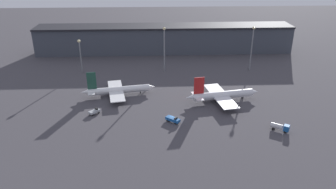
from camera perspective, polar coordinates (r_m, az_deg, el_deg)
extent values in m
plane|color=#423F44|center=(145.91, 0.95, -4.38)|extent=(600.00, 600.00, 0.00)
cube|color=#3D424C|center=(239.17, -0.59, 9.54)|extent=(180.98, 18.42, 18.11)
cube|color=black|center=(236.89, -0.60, 11.80)|extent=(180.98, 20.42, 1.20)
cylinder|color=white|center=(170.01, -8.52, 0.84)|extent=(31.68, 8.54, 3.26)
cylinder|color=#ADB2B7|center=(170.24, -8.51, 0.66)|extent=(30.04, 7.79, 2.77)
cone|color=white|center=(171.67, -2.94, 1.33)|extent=(4.37, 3.71, 3.09)
cone|color=white|center=(169.91, -14.21, 0.41)|extent=(5.28, 3.55, 2.77)
cube|color=#1E4738|center=(167.57, -13.17, 2.34)|extent=(4.56, 1.16, 8.87)
cube|color=white|center=(169.69, -13.20, 0.58)|extent=(4.89, 10.39, 0.24)
cube|color=white|center=(170.10, -9.04, 0.67)|extent=(11.74, 28.53, 0.36)
cylinder|color=gray|center=(177.73, -8.89, 1.34)|extent=(3.83, 2.37, 1.79)
cylinder|color=gray|center=(163.53, -8.49, -0.74)|extent=(3.83, 2.37, 1.79)
cylinder|color=black|center=(171.86, -4.80, 0.44)|extent=(0.50, 0.50, 1.47)
cylinder|color=black|center=(172.08, -9.03, 0.24)|extent=(0.50, 0.50, 1.47)
cylinder|color=black|center=(169.70, -8.97, -0.11)|extent=(0.50, 0.50, 1.47)
cylinder|color=silver|center=(163.98, 9.61, -0.02)|extent=(30.62, 8.68, 3.59)
cylinder|color=silver|center=(164.24, 9.60, -0.22)|extent=(29.02, 7.89, 3.05)
cone|color=silver|center=(170.46, 14.72, 0.46)|extent=(4.83, 4.09, 3.41)
cone|color=silver|center=(158.75, 4.08, -0.46)|extent=(5.83, 3.92, 3.05)
cube|color=red|center=(157.47, 5.43, 1.56)|extent=(5.03, 1.24, 8.42)
cube|color=silver|center=(159.48, 5.14, -0.27)|extent=(5.37, 11.26, 0.24)
cube|color=silver|center=(163.63, 9.11, -0.21)|extent=(12.86, 30.94, 0.36)
cylinder|color=gray|center=(171.58, 8.37, 0.58)|extent=(4.23, 2.61, 1.98)
cylinder|color=gray|center=(157.47, 10.47, -1.83)|extent=(4.23, 2.61, 1.98)
cylinder|color=black|center=(169.12, 12.91, -0.51)|extent=(0.50, 0.50, 1.62)
cylinder|color=black|center=(165.73, 8.88, -0.69)|extent=(0.50, 0.50, 1.62)
cylinder|color=black|center=(163.32, 9.23, -1.11)|extent=(0.50, 0.50, 1.62)
cube|color=#9EA3A8|center=(153.90, -12.71, -2.90)|extent=(5.33, 5.38, 1.00)
cube|color=black|center=(154.16, -12.36, -2.44)|extent=(1.67, 1.66, 0.80)
cylinder|color=black|center=(155.74, -12.39, -2.84)|extent=(1.05, 1.06, 0.90)
cylinder|color=black|center=(154.44, -12.00, -3.05)|extent=(1.05, 1.06, 0.90)
cylinder|color=black|center=(154.08, -13.38, -3.26)|extent=(1.05, 1.06, 0.90)
cylinder|color=black|center=(152.77, -12.99, -3.47)|extent=(1.05, 1.06, 0.90)
cube|color=#195199|center=(143.96, 19.94, -5.52)|extent=(3.07, 3.13, 2.48)
cylinder|color=#B7B7BC|center=(144.60, 18.40, -5.23)|extent=(5.10, 4.37, 2.11)
cylinder|color=black|center=(145.48, 19.81, -5.86)|extent=(1.07, 0.99, 0.90)
cylinder|color=black|center=(143.96, 19.66, -6.17)|extent=(1.07, 0.99, 0.90)
cylinder|color=black|center=(146.18, 17.96, -5.43)|extent=(1.07, 0.99, 0.90)
cylinder|color=black|center=(144.66, 17.79, -5.73)|extent=(1.07, 0.99, 0.90)
cube|color=#195199|center=(143.33, 0.84, -4.33)|extent=(6.58, 6.21, 1.27)
cube|color=black|center=(141.95, 1.37, -4.16)|extent=(1.68, 1.77, 0.80)
cylinder|color=black|center=(143.30, 1.73, -4.75)|extent=(1.09, 1.06, 0.90)
cylinder|color=black|center=(142.00, 1.28, -5.04)|extent=(1.09, 1.06, 0.90)
cylinder|color=black|center=(145.54, 0.41, -4.25)|extent=(1.09, 1.06, 0.90)
cylinder|color=black|center=(144.26, -0.05, -4.53)|extent=(1.09, 1.06, 0.90)
cylinder|color=slate|center=(204.32, -14.95, 6.24)|extent=(0.70, 0.70, 18.97)
sphere|color=beige|center=(201.56, -15.26, 8.96)|extent=(1.80, 1.80, 1.80)
cylinder|color=slate|center=(198.72, -0.64, 7.61)|extent=(0.70, 0.70, 25.86)
sphere|color=beige|center=(195.26, -0.66, 11.42)|extent=(1.80, 1.80, 1.80)
cylinder|color=slate|center=(207.47, 14.34, 7.54)|extent=(0.70, 0.70, 25.60)
sphere|color=beige|center=(204.17, 14.73, 11.14)|extent=(1.80, 1.80, 1.80)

